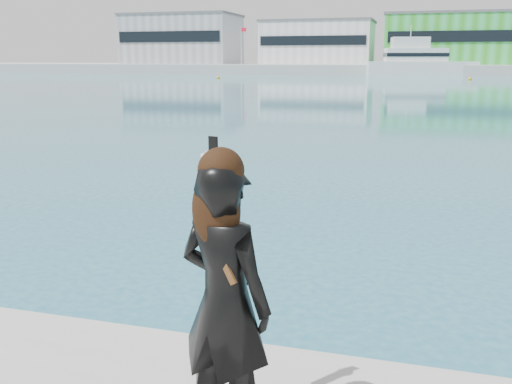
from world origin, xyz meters
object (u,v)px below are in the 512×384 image
buoy_far (218,78)px  woman (224,294)px  buoy_extra (470,80)px  motor_yacht (418,62)px

buoy_far → woman: 92.95m
buoy_extra → buoy_far: bearing=-173.3°
woman → buoy_far: bearing=-51.2°
buoy_extra → woman: 92.52m
motor_yacht → buoy_extra: motor_yacht is taller
motor_yacht → buoy_far: motor_yacht is taller
motor_yacht → buoy_far: 39.54m
buoy_far → woman: (31.35, -87.49, 1.76)m
motor_yacht → buoy_extra: (8.05, -19.12, -2.63)m
woman → motor_yacht: bearing=-71.0°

